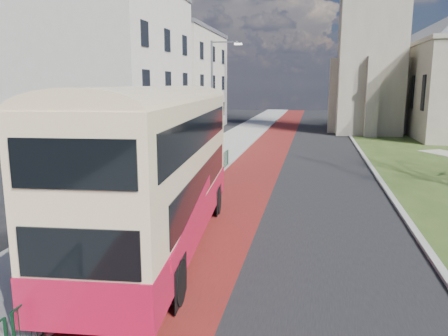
# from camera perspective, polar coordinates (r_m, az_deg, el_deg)

# --- Properties ---
(ground) EXTENTS (160.00, 160.00, 0.00)m
(ground) POSITION_cam_1_polar(r_m,az_deg,el_deg) (12.84, -0.16, -13.24)
(ground) COLOR black
(ground) RESTS_ON ground
(road_carriageway) EXTENTS (9.00, 120.00, 0.01)m
(road_carriageway) POSITION_cam_1_polar(r_m,az_deg,el_deg) (31.92, 9.84, 1.26)
(road_carriageway) COLOR black
(road_carriageway) RESTS_ON ground
(bus_lane) EXTENTS (3.40, 120.00, 0.01)m
(bus_lane) POSITION_cam_1_polar(r_m,az_deg,el_deg) (32.10, 5.02, 1.44)
(bus_lane) COLOR #591414
(bus_lane) RESTS_ON ground
(pavement_west) EXTENTS (4.00, 120.00, 0.12)m
(pavement_west) POSITION_cam_1_polar(r_m,az_deg,el_deg) (32.74, -1.60, 1.75)
(pavement_west) COLOR gray
(pavement_west) RESTS_ON ground
(kerb_west) EXTENTS (0.25, 120.00, 0.13)m
(kerb_west) POSITION_cam_1_polar(r_m,az_deg,el_deg) (32.35, 1.85, 1.65)
(kerb_west) COLOR #999993
(kerb_west) RESTS_ON ground
(kerb_east) EXTENTS (0.25, 80.00, 0.13)m
(kerb_east) POSITION_cam_1_polar(r_m,az_deg,el_deg) (34.07, 17.71, 1.61)
(kerb_east) COLOR #999993
(kerb_east) RESTS_ON ground
(pedestrian_railing) EXTENTS (0.07, 24.00, 1.12)m
(pedestrian_railing) POSITION_cam_1_polar(r_m,az_deg,el_deg) (17.02, -7.19, -5.21)
(pedestrian_railing) COLOR #0C3820
(pedestrian_railing) RESTS_ON ground
(gothic_church) EXTENTS (16.38, 18.00, 40.00)m
(gothic_church) POSITION_cam_1_polar(r_m,az_deg,el_deg) (51.12, 24.29, 18.83)
(gothic_church) COLOR gray
(gothic_church) RESTS_ON ground
(street_block_near) EXTENTS (10.30, 14.30, 13.00)m
(street_block_near) POSITION_cam_1_polar(r_m,az_deg,el_deg) (37.29, -14.85, 12.47)
(street_block_near) COLOR beige
(street_block_near) RESTS_ON ground
(street_block_far) EXTENTS (10.30, 16.30, 11.50)m
(street_block_far) POSITION_cam_1_polar(r_m,az_deg,el_deg) (52.12, -6.87, 11.36)
(street_block_far) COLOR beige
(street_block_far) RESTS_ON ground
(streetlamp) EXTENTS (2.13, 0.18, 8.00)m
(streetlamp) POSITION_cam_1_polar(r_m,az_deg,el_deg) (30.24, -1.30, 9.63)
(streetlamp) COLOR gray
(streetlamp) RESTS_ON pavement_west
(bus) EXTENTS (3.85, 12.10, 4.97)m
(bus) POSITION_cam_1_polar(r_m,az_deg,el_deg) (13.84, -8.39, 0.74)
(bus) COLOR #B31033
(bus) RESTS_ON ground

